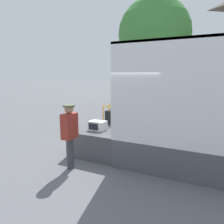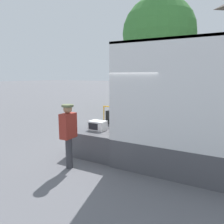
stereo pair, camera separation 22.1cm
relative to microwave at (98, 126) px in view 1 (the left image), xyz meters
The scene contains 6 objects.
ground_plane 1.31m from the microwave, 30.37° to the left, with size 160.00×160.00×0.00m, color slate.
tailgate_deck 0.71m from the microwave, 84.18° to the left, with size 1.54×2.27×0.77m, color #4C4C51.
microwave is the anchor object (origin of this frame).
portable_generator 1.04m from the microwave, 86.36° to the left, with size 0.67×0.47×0.64m.
worker_person 1.28m from the microwave, 94.02° to the right, with size 0.31×0.44×1.70m.
street_tree 9.68m from the microwave, 95.82° to the left, with size 4.65×4.65×7.37m.
Camera 1 is at (2.55, -6.11, 2.43)m, focal length 35.00 mm.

